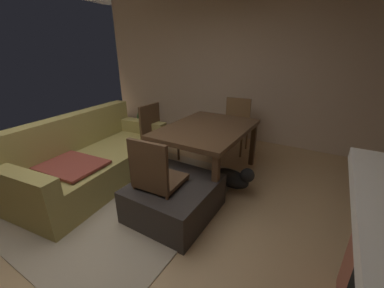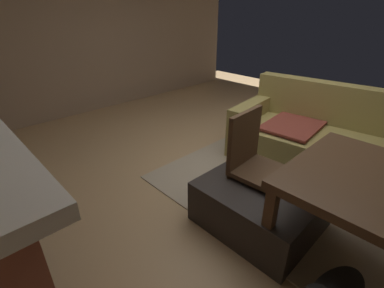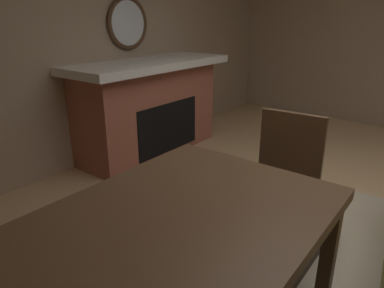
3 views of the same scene
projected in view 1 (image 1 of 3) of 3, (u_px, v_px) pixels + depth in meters
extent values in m
plane|color=tan|center=(103.00, 219.00, 2.53)|extent=(7.94, 7.94, 0.00)
cube|color=#C4AA91|center=(229.00, 65.00, 4.63)|extent=(0.12, 6.11, 2.90)
cube|color=tan|center=(133.00, 195.00, 2.95)|extent=(2.60, 2.00, 0.01)
cube|color=#9E8E4C|center=(98.00, 167.00, 3.21)|extent=(2.25, 1.23, 0.42)
cube|color=#9E8E4C|center=(72.00, 132.00, 3.19)|extent=(2.15, 0.46, 0.48)
cube|color=#9E8E4C|center=(139.00, 126.00, 3.93)|extent=(0.30, 1.00, 0.20)
cube|color=#9E8E4C|center=(18.00, 181.00, 2.27)|extent=(0.30, 1.00, 0.20)
cube|color=brown|center=(68.00, 164.00, 2.76)|extent=(0.63, 0.88, 0.03)
cube|color=#2D2826|center=(175.00, 198.00, 2.57)|extent=(0.92, 0.82, 0.38)
cube|color=black|center=(170.00, 187.00, 2.39)|extent=(0.11, 0.17, 0.02)
cube|color=#513823|center=(207.00, 129.00, 3.18)|extent=(1.47, 1.05, 0.06)
cube|color=#513823|center=(150.00, 164.00, 3.00)|extent=(0.07, 0.07, 0.68)
cube|color=#513823|center=(201.00, 134.00, 4.08)|extent=(0.07, 0.07, 0.68)
cube|color=#513823|center=(215.00, 184.00, 2.56)|extent=(0.07, 0.07, 0.68)
cube|color=#513823|center=(253.00, 145.00, 3.64)|extent=(0.07, 0.07, 0.68)
cube|color=brown|center=(234.00, 128.00, 4.11)|extent=(0.48, 0.48, 0.04)
cube|color=brown|center=(238.00, 111.00, 4.18)|extent=(0.08, 0.44, 0.48)
cylinder|color=brown|center=(241.00, 146.00, 3.95)|extent=(0.04, 0.04, 0.41)
cylinder|color=brown|center=(219.00, 142.00, 4.11)|extent=(0.04, 0.04, 0.41)
cylinder|color=brown|center=(247.00, 138.00, 4.28)|extent=(0.04, 0.04, 0.41)
cylinder|color=brown|center=(226.00, 135.00, 4.44)|extent=(0.04, 0.04, 0.41)
cube|color=#513823|center=(161.00, 180.00, 2.46)|extent=(0.47, 0.47, 0.04)
cube|color=#513823|center=(148.00, 166.00, 2.20)|extent=(0.07, 0.44, 0.48)
cylinder|color=#513823|center=(158.00, 185.00, 2.79)|extent=(0.04, 0.04, 0.41)
cylinder|color=#513823|center=(187.00, 193.00, 2.62)|extent=(0.04, 0.04, 0.41)
cylinder|color=#513823|center=(136.00, 203.00, 2.46)|extent=(0.04, 0.04, 0.41)
cylinder|color=#513823|center=(168.00, 214.00, 2.29)|extent=(0.04, 0.04, 0.41)
cube|color=#513823|center=(161.00, 137.00, 3.68)|extent=(0.45, 0.45, 0.04)
cube|color=#513823|center=(150.00, 120.00, 3.68)|extent=(0.44, 0.05, 0.48)
cylinder|color=#513823|center=(178.00, 149.00, 3.82)|extent=(0.04, 0.04, 0.41)
cylinder|color=#513823|center=(163.00, 158.00, 3.51)|extent=(0.04, 0.04, 0.41)
cylinder|color=#513823|center=(159.00, 144.00, 4.02)|extent=(0.04, 0.04, 0.41)
cylinder|color=#513823|center=(143.00, 152.00, 3.70)|extent=(0.04, 0.04, 0.41)
cylinder|color=beige|center=(146.00, 127.00, 5.30)|extent=(0.23, 0.23, 0.19)
ellipsoid|color=#387233|center=(145.00, 117.00, 5.21)|extent=(0.37, 0.37, 0.40)
ellipsoid|color=black|center=(231.00, 178.00, 3.01)|extent=(0.31, 0.53, 0.23)
sphere|color=black|center=(247.00, 175.00, 2.83)|extent=(0.17, 0.17, 0.17)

